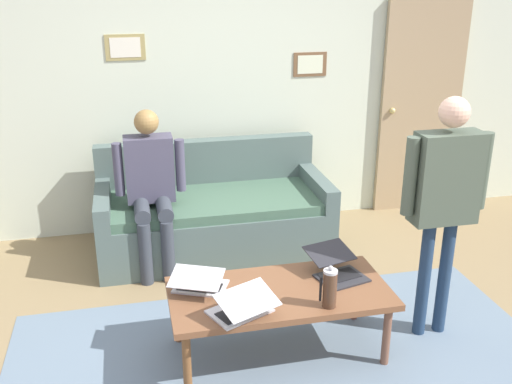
# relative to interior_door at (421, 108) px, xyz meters

# --- Properties ---
(ground_plane) EXTENTS (7.68, 7.68, 0.00)m
(ground_plane) POSITION_rel_interior_door_xyz_m (1.91, 2.11, -1.02)
(ground_plane) COLOR #8E7751
(area_rug) EXTENTS (3.37, 1.77, 0.01)m
(area_rug) POSITION_rel_interior_door_xyz_m (1.95, 2.18, -1.02)
(area_rug) COLOR slate
(area_rug) RESTS_ON ground_plane
(back_wall) EXTENTS (7.04, 0.11, 2.70)m
(back_wall) POSITION_rel_interior_door_xyz_m (1.91, -0.09, 0.33)
(back_wall) COLOR beige
(back_wall) RESTS_ON ground_plane
(interior_door) EXTENTS (0.82, 0.09, 2.05)m
(interior_door) POSITION_rel_interior_door_xyz_m (0.00, 0.00, 0.00)
(interior_door) COLOR tan
(interior_door) RESTS_ON ground_plane
(couch) EXTENTS (1.92, 0.90, 0.88)m
(couch) POSITION_rel_interior_door_xyz_m (2.12, 0.50, -0.72)
(couch) COLOR #50625D
(couch) RESTS_ON ground_plane
(coffee_table) EXTENTS (1.34, 0.65, 0.44)m
(coffee_table) POSITION_rel_interior_door_xyz_m (1.95, 2.08, -0.62)
(coffee_table) COLOR brown
(coffee_table) RESTS_ON ground_plane
(laptop_left) EXTENTS (0.38, 0.43, 0.15)m
(laptop_left) POSITION_rel_interior_door_xyz_m (1.55, 1.98, -0.54)
(laptop_left) COLOR #28282D
(laptop_left) RESTS_ON coffee_table
(laptop_center) EXTENTS (0.43, 0.41, 0.16)m
(laptop_center) POSITION_rel_interior_door_xyz_m (2.22, 2.29, -0.54)
(laptop_center) COLOR silver
(laptop_center) RESTS_ON coffee_table
(laptop_right) EXTENTS (0.40, 0.39, 0.14)m
(laptop_right) POSITION_rel_interior_door_xyz_m (2.43, 1.96, -0.54)
(laptop_right) COLOR silver
(laptop_right) RESTS_ON coffee_table
(french_press) EXTENTS (0.10, 0.08, 0.26)m
(french_press) POSITION_rel_interior_door_xyz_m (1.72, 2.31, -0.46)
(french_press) COLOR #4C3323
(french_press) RESTS_ON coffee_table
(person_standing) EXTENTS (0.56, 0.18, 1.59)m
(person_standing) POSITION_rel_interior_door_xyz_m (0.91, 2.08, -0.01)
(person_standing) COLOR navy
(person_standing) RESTS_ON ground_plane
(person_seated) EXTENTS (0.55, 0.51, 1.28)m
(person_seated) POSITION_rel_interior_door_xyz_m (2.63, 0.73, -0.30)
(person_seated) COLOR #363B44
(person_seated) RESTS_ON ground_plane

